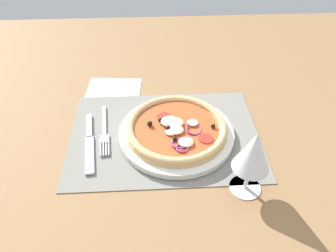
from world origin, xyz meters
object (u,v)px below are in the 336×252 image
at_px(wine_glass, 254,153).
at_px(napkin, 113,92).
at_px(fork, 104,132).
at_px(pizza, 176,128).
at_px(plate, 176,133).
at_px(knife, 89,142).

relative_size(wine_glass, napkin, 0.99).
bearing_deg(napkin, fork, 87.44).
distance_m(pizza, wine_glass, 0.22).
height_order(pizza, wine_glass, wine_glass).
distance_m(fork, napkin, 0.17).
bearing_deg(plate, pizza, 97.21).
height_order(pizza, napkin, pizza).
bearing_deg(pizza, napkin, -49.89).
bearing_deg(knife, napkin, 161.80).
distance_m(pizza, fork, 0.17).
bearing_deg(napkin, knife, 79.32).
distance_m(fork, wine_glass, 0.36).
distance_m(plate, knife, 0.20).
distance_m(plate, fork, 0.17).
relative_size(pizza, knife, 1.18).
relative_size(fork, napkin, 1.20).
bearing_deg(wine_glass, plate, -50.83).
xyz_separation_m(plate, wine_glass, (-0.13, 0.16, 0.09)).
relative_size(fork, wine_glass, 1.21).
bearing_deg(plate, knife, 4.00).
bearing_deg(wine_glass, pizza, -50.70).
relative_size(plate, fork, 1.50).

